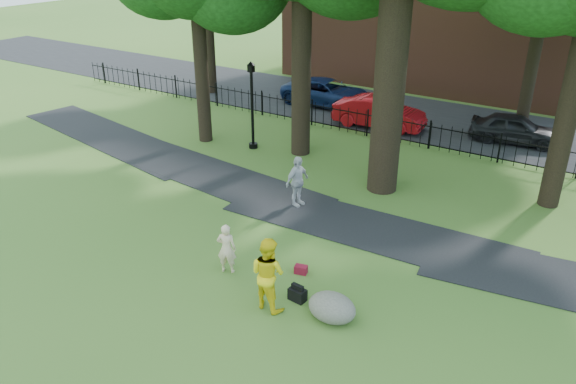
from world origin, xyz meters
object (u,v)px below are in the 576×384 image
Objects in this scene: woman at (227,248)px; red_sedan at (379,113)px; man at (268,273)px; boulder at (332,306)px; lamppost at (252,107)px.

red_sedan is at bearing -105.15° from woman.
woman is at bearing -177.87° from red_sedan.
man reaches higher than woman.
woman is at bearing 176.14° from boulder.
red_sedan is at bearing -69.17° from man.
boulder is at bearing -156.87° from man.
red_sedan is at bearing 110.08° from boulder.
red_sedan is at bearing 61.42° from lamppost.
woman is 9.92m from lamppost.
lamppost is (-5.18, 8.39, 1.13)m from woman.
woman is 0.34× the size of red_sedan.
lamppost is at bearing 143.47° from red_sedan.
lamppost is (-8.69, 8.62, 1.52)m from boulder.
woman is 1.21× the size of boulder.
lamppost is 6.72m from red_sedan.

